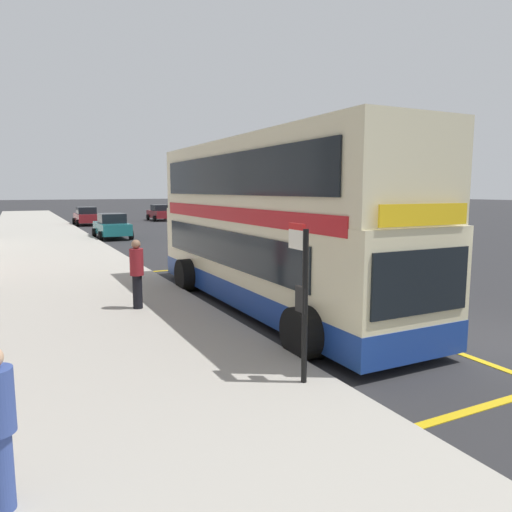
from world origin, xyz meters
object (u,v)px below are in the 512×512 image
(parked_car_maroon_across, at_px, (86,216))
(bus_stop_sign, at_px, (302,288))
(parked_car_teal_distant, at_px, (112,226))
(pedestrian_further_back, at_px, (137,271))
(parked_car_maroon_far, at_px, (160,213))
(double_decker_bus, at_px, (269,230))

(parked_car_maroon_across, bearing_deg, bus_stop_sign, -90.81)
(parked_car_teal_distant, relative_size, pedestrian_further_back, 2.40)
(parked_car_maroon_far, height_order, pedestrian_further_back, pedestrian_further_back)
(parked_car_maroon_across, xyz_separation_m, parked_car_teal_distant, (-0.11, -13.12, 0.00))
(double_decker_bus, relative_size, parked_car_maroon_far, 2.55)
(bus_stop_sign, distance_m, pedestrian_further_back, 5.95)
(bus_stop_sign, relative_size, parked_car_maroon_far, 0.59)
(parked_car_maroon_across, relative_size, parked_car_teal_distant, 1.00)
(parked_car_maroon_far, relative_size, pedestrian_further_back, 2.40)
(parked_car_maroon_across, bearing_deg, parked_car_teal_distant, -88.67)
(double_decker_bus, relative_size, pedestrian_further_back, 6.12)
(parked_car_teal_distant, distance_m, pedestrian_further_back, 19.99)
(bus_stop_sign, bearing_deg, parked_car_teal_distant, 86.28)
(double_decker_bus, bearing_deg, parked_car_maroon_across, 90.53)
(pedestrian_further_back, bearing_deg, parked_car_maroon_far, 73.67)
(double_decker_bus, distance_m, pedestrian_further_back, 3.56)
(double_decker_bus, height_order, parked_car_maroon_far, double_decker_bus)
(double_decker_bus, xyz_separation_m, pedestrian_further_back, (-3.32, 0.85, -0.97))
(bus_stop_sign, bearing_deg, parked_car_maroon_across, 87.37)
(bus_stop_sign, distance_m, parked_car_teal_distant, 25.65)
(parked_car_maroon_far, bearing_deg, double_decker_bus, -103.55)
(pedestrian_further_back, bearing_deg, parked_car_maroon_across, 84.78)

